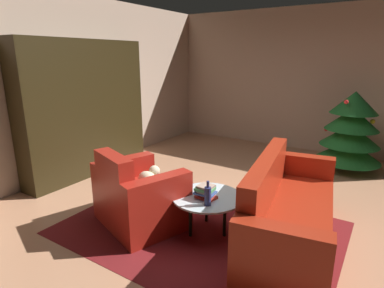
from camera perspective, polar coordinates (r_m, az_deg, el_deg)
ground_plane at (r=3.98m, az=6.72°, el=-12.30°), size 8.01×8.01×0.00m
wall_back at (r=6.74m, az=20.04°, el=10.77°), size 5.68×0.06×2.78m
wall_left at (r=5.38m, az=-21.12°, el=9.64°), size 0.06×6.79×2.78m
area_rug at (r=3.65m, az=1.48°, el=-14.95°), size 2.89×2.11×0.01m
bookshelf_unit at (r=5.31m, az=-17.59°, el=6.01°), size 0.39×2.18×2.11m
armchair_red at (r=3.65m, az=-9.70°, el=-9.54°), size 1.16×1.04×0.88m
couch_red at (r=3.43m, az=16.92°, el=-12.10°), size 1.04×2.11×0.88m
coffee_table at (r=3.42m, az=2.79°, el=-9.94°), size 0.76×0.76×0.42m
book_stack_on_table at (r=3.33m, az=2.50°, el=-8.67°), size 0.23×0.18×0.14m
bottle_on_table at (r=3.18m, az=2.87°, el=-9.33°), size 0.07×0.07×0.26m
decorated_tree at (r=5.80m, az=26.81°, el=2.07°), size 1.03×1.03×1.32m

